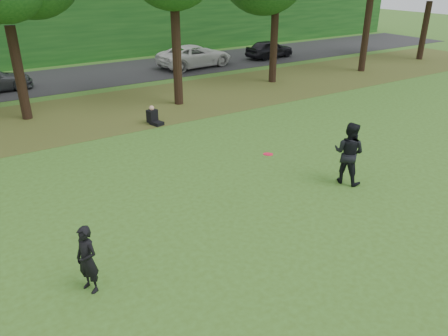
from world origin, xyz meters
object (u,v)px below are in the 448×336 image
at_px(frisbee, 268,154).
at_px(seated_person, 153,117).
at_px(player_left, 87,260).
at_px(player_right, 349,153).

distance_m(frisbee, seated_person, 8.78).
xyz_separation_m(player_left, frisbee, (5.31, 0.76, 0.92)).
xyz_separation_m(player_left, player_right, (8.54, 0.74, 0.23)).
bearing_deg(player_right, frisbee, 68.34).
xyz_separation_m(player_right, frisbee, (-3.24, 0.01, 0.69)).
distance_m(player_left, seated_person, 11.02).
relative_size(player_right, frisbee, 5.34).
relative_size(player_left, seated_person, 1.87).
bearing_deg(seated_person, frisbee, -109.02).
distance_m(player_left, frisbee, 5.44).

